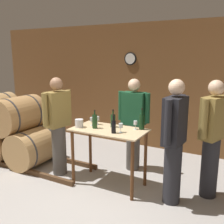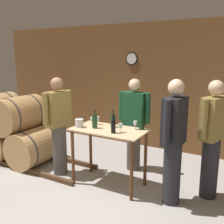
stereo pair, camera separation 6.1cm
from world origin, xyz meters
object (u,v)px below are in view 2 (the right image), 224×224
at_px(wine_glass_near_center, 98,119).
at_px(person_visitor_with_scarf, 134,123).
at_px(wine_bottle_far_left, 95,121).
at_px(ice_bucket, 79,123).
at_px(wine_bottle_right, 142,122).
at_px(wine_bottle_center, 113,126).
at_px(wine_glass_near_left, 92,120).
at_px(wine_glass_far_side, 135,123).
at_px(wine_glass_near_right, 120,126).
at_px(person_visitor_near_door, 59,124).
at_px(wine_bottle_left, 113,120).
at_px(person_host, 173,140).
at_px(person_visitor_bearded, 212,137).

bearing_deg(wine_glass_near_center, person_visitor_with_scarf, 56.48).
bearing_deg(wine_bottle_far_left, ice_bucket, -162.55).
height_order(wine_bottle_right, wine_glass_near_center, wine_bottle_right).
xyz_separation_m(wine_bottle_center, wine_glass_near_left, (-0.50, 0.20, -0.00)).
bearing_deg(wine_glass_far_side, person_visitor_with_scarf, 116.46).
height_order(wine_glass_near_right, person_visitor_with_scarf, person_visitor_with_scarf).
height_order(wine_bottle_center, wine_glass_near_center, wine_bottle_center).
height_order(person_visitor_with_scarf, person_visitor_near_door, person_visitor_near_door).
bearing_deg(wine_glass_far_side, wine_bottle_left, -172.24).
distance_m(wine_glass_near_center, wine_glass_far_side, 0.65).
relative_size(wine_bottle_center, wine_glass_near_left, 2.05).
height_order(wine_bottle_center, wine_glass_near_right, wine_bottle_center).
height_order(wine_glass_near_right, person_visitor_near_door, person_visitor_near_door).
distance_m(wine_bottle_center, person_visitor_near_door, 1.12).
bearing_deg(person_visitor_with_scarf, wine_glass_near_left, -121.99).
distance_m(wine_bottle_center, wine_bottle_right, 0.47).
height_order(wine_glass_near_center, ice_bucket, wine_glass_near_center).
bearing_deg(wine_bottle_left, wine_glass_far_side, 7.76).
bearing_deg(person_visitor_near_door, person_visitor_with_scarf, 37.36).
bearing_deg(wine_bottle_far_left, wine_glass_far_side, 22.74).
xyz_separation_m(wine_glass_far_side, person_host, (0.65, -0.21, -0.10)).
bearing_deg(person_host, wine_bottle_center, -171.94).
bearing_deg(wine_bottle_far_left, wine_bottle_center, -13.82).
bearing_deg(person_visitor_with_scarf, ice_bucket, -122.49).
bearing_deg(person_visitor_near_door, wine_glass_far_side, 10.70).
xyz_separation_m(wine_glass_near_left, ice_bucket, (-0.12, -0.18, -0.03)).
xyz_separation_m(wine_bottle_center, wine_glass_far_side, (0.20, 0.33, -0.01)).
bearing_deg(person_visitor_with_scarf, wine_bottle_left, -98.79).
distance_m(person_visitor_with_scarf, person_visitor_near_door, 1.30).
distance_m(wine_bottle_left, person_visitor_bearded, 1.47).
bearing_deg(wine_bottle_center, wine_glass_near_right, 44.81).
bearing_deg(wine_glass_near_right, wine_bottle_center, -135.19).
bearing_deg(wine_glass_near_left, person_host, -3.19).
relative_size(wine_bottle_right, wine_glass_near_right, 2.40).
bearing_deg(wine_bottle_far_left, wine_glass_near_right, -2.04).
distance_m(wine_bottle_left, wine_glass_near_center, 0.29).
bearing_deg(wine_bottle_far_left, person_visitor_with_scarf, 68.63).
bearing_deg(wine_glass_near_left, ice_bucket, -124.34).
height_order(wine_glass_near_center, person_visitor_near_door, person_visitor_near_door).
bearing_deg(person_visitor_bearded, person_visitor_with_scarf, 166.04).
relative_size(wine_glass_near_center, wine_glass_far_side, 1.03).
bearing_deg(person_visitor_near_door, wine_glass_near_left, 10.02).
relative_size(wine_glass_near_center, person_visitor_bearded, 0.08).
distance_m(wine_bottle_left, wine_glass_near_right, 0.32).
distance_m(ice_bucket, person_visitor_with_scarf, 1.03).
bearing_deg(wine_glass_near_center, wine_bottle_far_left, -69.58).
relative_size(wine_glass_far_side, person_host, 0.08).
bearing_deg(ice_bucket, wine_bottle_center, -1.63).
xyz_separation_m(person_visitor_with_scarf, person_visitor_near_door, (-1.03, -0.79, 0.02)).
relative_size(wine_bottle_right, person_visitor_bearded, 0.19).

